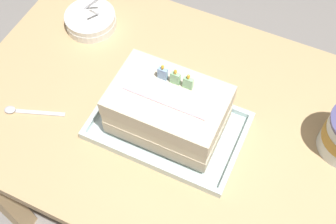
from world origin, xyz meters
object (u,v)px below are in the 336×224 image
at_px(foil_tray, 168,127).
at_px(birthday_cake, 168,110).
at_px(serving_spoon_near_tray, 20,111).
at_px(bowl_stack, 91,20).

distance_m(foil_tray, birthday_cake, 0.08).
xyz_separation_m(birthday_cake, serving_spoon_near_tray, (-0.35, -0.11, -0.08)).
distance_m(foil_tray, serving_spoon_near_tray, 0.37).
relative_size(foil_tray, birthday_cake, 1.41).
bearing_deg(bowl_stack, birthday_cake, -32.30).
xyz_separation_m(foil_tray, serving_spoon_near_tray, (-0.35, -0.11, -0.00)).
bearing_deg(bowl_stack, foil_tray, -32.31).
height_order(foil_tray, birthday_cake, birthday_cake).
bearing_deg(foil_tray, bowl_stack, 147.69).
bearing_deg(serving_spoon_near_tray, bowl_stack, 88.20).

